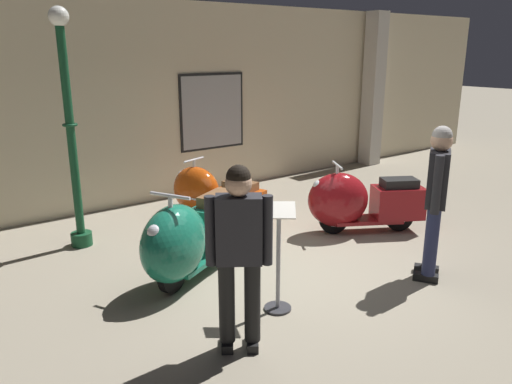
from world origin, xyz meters
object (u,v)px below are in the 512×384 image
Objects in this scene: scooter_2 at (356,201)px; lamppost at (71,134)px; visitor_1 at (239,247)px; scooter_1 at (209,195)px; scooter_0 at (189,238)px; visitor_0 at (436,193)px; info_stanchion at (278,267)px.

lamppost is (-3.37, 1.86, 1.06)m from scooter_2.
scooter_1 is at bearing 7.61° from visitor_1.
visitor_1 is (0.36, -3.28, -0.55)m from lamppost.
visitor_0 is at bearing 116.93° from scooter_0.
scooter_0 is 2.68m from scooter_2.
info_stanchion reaches higher than scooter_0.
scooter_0 is at bearing 27.99° from scooter_2.
visitor_1 is 1.49× the size of info_stanchion.
visitor_0 is at bearing 104.41° from scooter_2.
scooter_1 is 1.46× the size of info_stanchion.
info_stanchion is (-1.89, 0.45, -0.56)m from visitor_0.
scooter_2 is at bearing -30.52° from visitor_1.
lamppost is (-1.87, 0.27, 1.08)m from scooter_1.
visitor_1 is at bearing 54.03° from visitor_0.
lamppost is at bearing 109.82° from info_stanchion.
scooter_2 is (1.50, -1.60, 0.03)m from scooter_1.
scooter_0 is at bearing 21.75° from visitor_1.
visitor_1 is at bearing -154.48° from info_stanchion.
scooter_1 is (1.18, 1.53, -0.06)m from scooter_0.
scooter_0 is 1.93m from scooter_1.
lamppost is at bearing 7.67° from visitor_0.
scooter_2 is at bearing -155.81° from scooter_1.
scooter_1 is 0.54× the size of lamppost.
visitor_1 reaches higher than info_stanchion.
info_stanchion is at bearing 54.62° from scooter_2.
visitor_0 reaches higher than scooter_1.
info_stanchion is at bearing -70.18° from lamppost.
visitor_0 is 2.03m from info_stanchion.
lamppost is 1.83× the size of visitor_1.
scooter_2 is at bearing -48.45° from visitor_0.
scooter_2 is 3.36m from visitor_1.
scooter_1 is 0.97× the size of scooter_2.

